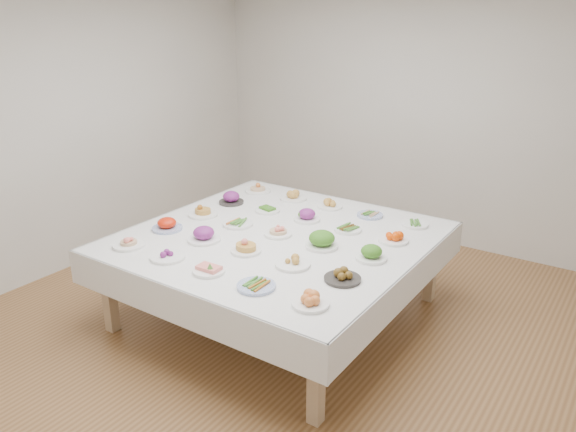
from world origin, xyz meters
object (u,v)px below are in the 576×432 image
Objects in this scene: display_table at (278,242)px; dish_24 at (415,223)px; dish_12 at (278,229)px; dish_0 at (128,240)px.

display_table is 10.44× the size of dish_24.
display_table is at bearing -71.73° from dish_12.
display_table is 1.22m from dish_0.
dish_12 is (-0.00, 0.00, 0.12)m from display_table.
display_table is at bearing -135.06° from dish_24.
dish_0 is (-0.86, -0.86, 0.12)m from display_table.
dish_0 is at bearing -134.89° from dish_24.
dish_0 is at bearing -134.51° from dish_12.
dish_24 is at bearing 44.73° from dish_12.
dish_0 reaches higher than dish_24.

